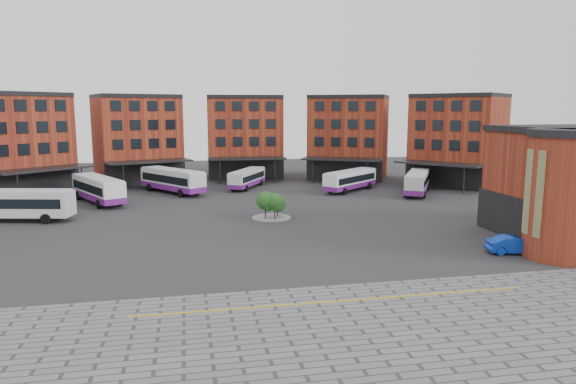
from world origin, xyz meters
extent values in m
plane|color=#28282B|center=(0.00, 0.00, 0.00)|extent=(160.00, 160.00, 0.00)
cube|color=slate|center=(2.00, -22.00, 0.01)|extent=(50.00, 22.00, 0.02)
cube|color=gold|center=(2.00, -14.00, 0.03)|extent=(26.00, 0.15, 0.02)
cube|color=#933920|center=(-31.45, 36.93, 7.00)|extent=(16.35, 16.13, 14.00)
cube|color=black|center=(-28.20, 33.32, 2.00)|extent=(10.00, 9.07, 4.00)
cube|color=black|center=(-31.45, 36.93, 14.30)|extent=(16.55, 16.35, 0.60)
cube|color=black|center=(-28.07, 33.17, 9.20)|extent=(8.60, 7.77, 8.00)
cube|color=black|center=(-26.63, 31.58, 4.00)|extent=(12.61, 11.97, 0.25)
cylinder|color=black|center=(-28.81, 27.19, 2.00)|extent=(0.20, 0.20, 4.00)
cylinder|color=black|center=(-22.05, 33.28, 2.00)|extent=(0.20, 0.20, 4.00)
cube|color=#933920|center=(-15.30, 46.44, 7.00)|extent=(15.55, 13.69, 14.00)
cube|color=black|center=(-13.72, 41.85, 2.00)|extent=(12.45, 4.71, 4.00)
cube|color=black|center=(-15.30, 46.44, 14.30)|extent=(15.65, 13.97, 0.60)
cube|color=black|center=(-13.66, 41.66, 9.20)|extent=(10.87, 3.87, 8.00)
cube|color=black|center=(-12.96, 39.63, 4.00)|extent=(13.72, 8.39, 0.25)
cylinder|color=black|center=(-16.67, 36.45, 2.00)|extent=(0.20, 0.20, 4.00)
cylinder|color=black|center=(-8.07, 39.41, 2.00)|extent=(0.20, 0.20, 4.00)
cube|color=#933920|center=(3.28, 48.89, 7.00)|extent=(13.67, 10.88, 14.00)
cube|color=black|center=(2.94, 44.05, 2.00)|extent=(13.00, 1.41, 4.00)
cube|color=black|center=(3.28, 48.89, 14.30)|extent=(13.69, 11.18, 0.60)
cube|color=black|center=(2.93, 43.85, 9.20)|extent=(11.42, 0.95, 8.00)
cube|color=black|center=(2.78, 41.70, 4.00)|extent=(13.28, 5.30, 0.25)
cylinder|color=black|center=(-1.89, 40.22, 2.00)|extent=(0.20, 0.20, 4.00)
cylinder|color=black|center=(7.19, 39.59, 2.00)|extent=(0.20, 0.20, 4.00)
cube|color=#933920|center=(21.34, 43.88, 7.00)|extent=(16.12, 14.81, 14.00)
cube|color=black|center=(19.14, 39.56, 2.00)|extent=(11.81, 6.35, 4.00)
cube|color=black|center=(21.34, 43.88, 14.30)|extent=(16.26, 15.08, 0.60)
cube|color=black|center=(19.04, 39.38, 9.20)|extent=(10.26, 5.33, 8.00)
cube|color=black|center=(18.07, 37.46, 4.00)|extent=(13.58, 9.82, 0.25)
cylinder|color=black|center=(13.20, 37.92, 2.00)|extent=(0.20, 0.20, 4.00)
cylinder|color=black|center=(21.31, 33.79, 2.00)|extent=(0.20, 0.20, 4.00)
cube|color=#933920|center=(36.00, 32.21, 7.00)|extent=(16.02, 16.39, 14.00)
cube|color=black|center=(32.29, 29.09, 2.00)|extent=(8.74, 10.28, 4.00)
cube|color=black|center=(36.00, 32.21, 14.30)|extent=(16.25, 16.58, 0.60)
cube|color=black|center=(32.14, 28.96, 9.20)|extent=(7.47, 8.86, 8.00)
cube|color=black|center=(30.49, 27.58, 4.00)|extent=(11.73, 12.79, 0.25)
cylinder|color=black|center=(26.19, 29.91, 2.00)|extent=(0.20, 0.20, 4.00)
cylinder|color=black|center=(32.03, 22.94, 2.00)|extent=(0.20, 0.20, 4.00)
cube|color=black|center=(22.90, -2.00, 2.00)|extent=(0.40, 12.00, 4.00)
cylinder|color=#933920|center=(23.00, -8.00, 5.00)|extent=(6.00, 6.00, 10.00)
cylinder|color=black|center=(23.00, -8.00, 10.30)|extent=(6.40, 6.40, 0.60)
cube|color=#EA421B|center=(20.10, -8.00, 5.50)|extent=(0.12, 2.20, 7.00)
cylinder|color=gray|center=(2.00, 12.00, 0.06)|extent=(4.40, 4.40, 0.12)
cylinder|color=#332114|center=(1.20, 11.40, 0.77)|extent=(0.14, 0.14, 1.53)
sphere|color=#1B521D|center=(1.20, 11.40, 2.14)|extent=(2.06, 2.06, 2.06)
sphere|color=#1B521D|center=(1.40, 11.25, 1.68)|extent=(1.44, 1.44, 1.44)
cylinder|color=#332114|center=(2.80, 12.60, 0.58)|extent=(0.14, 0.14, 1.16)
sphere|color=#1B521D|center=(2.80, 12.60, 1.63)|extent=(1.85, 1.85, 1.85)
sphere|color=#1B521D|center=(3.00, 12.45, 1.28)|extent=(1.29, 1.29, 1.29)
cylinder|color=#332114|center=(2.20, 11.00, 0.74)|extent=(0.14, 0.14, 1.48)
sphere|color=#1B521D|center=(2.20, 11.00, 2.07)|extent=(1.92, 1.92, 1.92)
sphere|color=#1B521D|center=(2.40, 10.85, 1.62)|extent=(1.34, 1.34, 1.34)
cube|color=silver|center=(-25.79, 15.93, 1.97)|extent=(12.53, 5.31, 2.72)
cube|color=black|center=(-25.79, 15.93, 2.17)|extent=(11.59, 5.16, 1.06)
cube|color=silver|center=(-25.79, 15.93, 3.39)|extent=(12.03, 5.10, 0.13)
cylinder|color=black|center=(-22.26, 13.74, 0.56)|extent=(1.16, 0.56, 1.11)
cylinder|color=black|center=(-21.67, 16.46, 0.56)|extent=(1.16, 0.56, 1.11)
cube|color=white|center=(-18.72, 25.80, 1.97)|extent=(8.20, 12.08, 2.72)
cube|color=black|center=(-18.72, 25.80, 2.17)|extent=(7.79, 11.25, 1.05)
cube|color=silver|center=(-18.72, 25.80, 3.39)|extent=(7.87, 11.60, 0.13)
cube|color=black|center=(-21.55, 31.10, 2.22)|extent=(2.14, 1.22, 1.22)
cube|color=#681C7E|center=(-18.72, 25.80, 1.00)|extent=(8.25, 12.14, 0.78)
cylinder|color=black|center=(-21.79, 28.59, 0.56)|extent=(0.82, 1.14, 1.11)
cylinder|color=black|center=(-19.34, 29.90, 0.56)|extent=(0.82, 1.14, 1.11)
cylinder|color=black|center=(-18.11, 21.69, 0.56)|extent=(0.82, 1.14, 1.11)
cylinder|color=black|center=(-15.66, 23.00, 0.56)|extent=(0.82, 1.14, 1.11)
cube|color=silver|center=(-9.36, 32.20, 2.01)|extent=(9.57, 11.79, 2.78)
cube|color=black|center=(-9.36, 32.20, 2.21)|extent=(9.04, 11.01, 1.08)
cube|color=silver|center=(-9.36, 32.20, 3.46)|extent=(9.19, 11.32, 0.14)
cube|color=black|center=(-12.93, 37.19, 2.27)|extent=(2.03, 1.50, 1.25)
cube|color=#681C7E|center=(-9.36, 32.20, 1.02)|extent=(9.62, 11.84, 0.79)
cylinder|color=black|center=(-12.83, 34.62, 0.57)|extent=(0.94, 1.12, 1.13)
cylinder|color=black|center=(-10.53, 36.27, 0.57)|extent=(0.94, 1.12, 1.13)
cylinder|color=black|center=(-8.18, 28.13, 0.57)|extent=(0.94, 1.12, 1.13)
cylinder|color=black|center=(-5.88, 29.79, 0.57)|extent=(0.94, 1.12, 1.13)
cube|color=silver|center=(1.96, 34.89, 1.65)|extent=(6.85, 10.09, 2.27)
cube|color=black|center=(1.96, 34.89, 1.81)|extent=(6.52, 9.40, 0.88)
cube|color=silver|center=(1.96, 34.89, 2.83)|extent=(6.58, 9.68, 0.11)
cube|color=black|center=(4.31, 39.30, 1.85)|extent=(1.79, 1.03, 1.02)
cube|color=#681C7E|center=(1.96, 34.89, 0.83)|extent=(6.91, 10.14, 0.65)
cylinder|color=black|center=(2.47, 38.32, 0.46)|extent=(0.68, 0.95, 0.93)
cylinder|color=black|center=(4.52, 37.22, 0.46)|extent=(0.68, 0.95, 0.93)
cylinder|color=black|center=(-0.61, 32.56, 0.46)|extent=(0.68, 0.95, 0.93)
cylinder|color=black|center=(1.44, 31.47, 0.46)|extent=(0.68, 0.95, 0.93)
cube|color=white|center=(16.82, 28.91, 1.78)|extent=(10.05, 8.99, 2.45)
cube|color=black|center=(16.82, 28.91, 1.95)|extent=(9.41, 8.47, 0.95)
cube|color=silver|center=(16.82, 28.91, 3.05)|extent=(9.65, 8.63, 0.12)
cube|color=black|center=(20.96, 32.38, 2.00)|extent=(1.46, 1.71, 1.10)
cube|color=#681C7E|center=(16.82, 28.91, 0.90)|extent=(10.11, 9.05, 0.70)
cylinder|color=black|center=(18.72, 32.13, 0.50)|extent=(0.96, 0.87, 1.00)
cylinder|color=black|center=(20.32, 30.21, 0.50)|extent=(0.96, 0.87, 1.00)
cylinder|color=black|center=(13.31, 27.60, 0.50)|extent=(0.96, 0.87, 1.00)
cylinder|color=black|center=(14.92, 25.68, 0.50)|extent=(0.96, 0.87, 1.00)
cube|color=silver|center=(25.53, 24.45, 1.85)|extent=(7.99, 11.20, 2.55)
cube|color=black|center=(25.53, 24.45, 2.03)|extent=(7.58, 10.43, 0.99)
cube|color=silver|center=(25.53, 24.45, 3.17)|extent=(7.67, 10.75, 0.12)
cube|color=black|center=(28.35, 29.31, 2.08)|extent=(1.97, 1.21, 1.14)
cube|color=#681C7E|center=(25.53, 24.45, 0.94)|extent=(8.05, 11.25, 0.73)
cylinder|color=black|center=(26.24, 28.27, 0.52)|extent=(0.79, 1.06, 1.04)
cylinder|color=black|center=(28.49, 26.96, 0.52)|extent=(0.79, 1.06, 1.04)
cylinder|color=black|center=(22.57, 21.94, 0.52)|extent=(0.79, 1.06, 1.04)
cylinder|color=black|center=(24.81, 20.63, 0.52)|extent=(0.79, 1.06, 1.04)
imported|color=#0D34B0|center=(19.97, -6.29, 0.77)|extent=(4.92, 2.55, 1.55)
camera|label=1|loc=(-7.31, -44.07, 12.19)|focal=32.00mm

